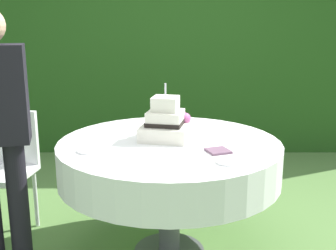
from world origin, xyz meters
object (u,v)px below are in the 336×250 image
object	(u,v)px
cake_table	(170,160)
napkin_stack	(219,151)
serving_plate_far	(89,151)
serving_plate_near	(227,162)
wedding_cake	(167,123)
serving_plate_left	(157,123)
serving_plate_right	(181,120)
garden_chair	(7,161)

from	to	relation	value
cake_table	napkin_stack	distance (m)	0.38
cake_table	serving_plate_far	world-z (taller)	serving_plate_far
serving_plate_near	napkin_stack	size ratio (longest dim) A/B	0.93
wedding_cake	serving_plate_left	size ratio (longest dim) A/B	2.68
napkin_stack	wedding_cake	bearing A→B (deg)	137.03
serving_plate_near	serving_plate_far	distance (m)	0.81
wedding_cake	serving_plate_left	world-z (taller)	wedding_cake
wedding_cake	serving_plate_far	bearing A→B (deg)	-148.51
cake_table	serving_plate_left	size ratio (longest dim) A/B	10.44
serving_plate_left	napkin_stack	xyz separation A→B (m)	(0.38, -0.70, 0.00)
serving_plate_near	serving_plate_left	world-z (taller)	same
serving_plate_right	napkin_stack	bearing A→B (deg)	-75.60
serving_plate_right	wedding_cake	bearing A→B (deg)	-101.77
garden_chair	serving_plate_left	bearing A→B (deg)	8.12
serving_plate_left	garden_chair	xyz separation A→B (m)	(-1.08, -0.15, -0.24)
serving_plate_near	garden_chair	world-z (taller)	garden_chair
wedding_cake	serving_plate_left	xyz separation A→B (m)	(-0.07, 0.41, -0.10)
serving_plate_left	garden_chair	bearing A→B (deg)	-171.88
napkin_stack	serving_plate_near	bearing A→B (deg)	-82.97
serving_plate_near	serving_plate_far	bearing A→B (deg)	165.23
serving_plate_near	wedding_cake	bearing A→B (deg)	124.30
serving_plate_far	serving_plate_left	bearing A→B (deg)	61.08
serving_plate_left	wedding_cake	bearing A→B (deg)	-80.07
cake_table	napkin_stack	xyz separation A→B (m)	(0.28, -0.22, 0.13)
wedding_cake	serving_plate_far	xyz separation A→B (m)	(-0.45, -0.28, -0.10)
wedding_cake	serving_plate_left	distance (m)	0.43
cake_table	serving_plate_left	world-z (taller)	serving_plate_left
cake_table	wedding_cake	world-z (taller)	wedding_cake
wedding_cake	serving_plate_far	world-z (taller)	wedding_cake
wedding_cake	garden_chair	world-z (taller)	wedding_cake
cake_table	serving_plate_far	distance (m)	0.53
cake_table	garden_chair	world-z (taller)	garden_chair
cake_table	serving_plate_left	distance (m)	0.50
serving_plate_right	napkin_stack	world-z (taller)	napkin_stack
serving_plate_far	napkin_stack	world-z (taller)	napkin_stack
wedding_cake	cake_table	bearing A→B (deg)	-72.69
cake_table	serving_plate_right	xyz separation A→B (m)	(0.08, 0.57, 0.13)
serving_plate_left	napkin_stack	distance (m)	0.79
napkin_stack	serving_plate_right	bearing A→B (deg)	104.40
serving_plate_near	serving_plate_far	world-z (taller)	same
wedding_cake	serving_plate_near	world-z (taller)	wedding_cake
serving_plate_far	serving_plate_near	bearing A→B (deg)	-14.77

